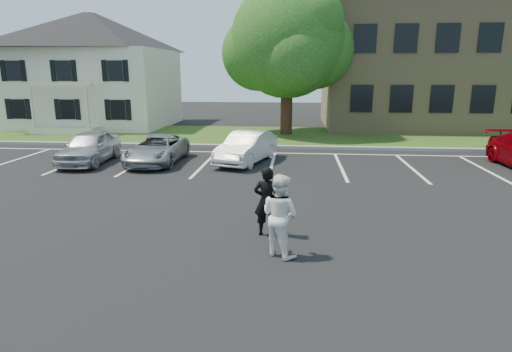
{
  "coord_description": "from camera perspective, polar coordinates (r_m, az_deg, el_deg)",
  "views": [
    {
      "loc": [
        0.95,
        -9.2,
        3.76
      ],
      "look_at": [
        0.0,
        1.0,
        1.25
      ],
      "focal_mm": 30.0,
      "sensor_mm": 36.0,
      "label": 1
    }
  ],
  "objects": [
    {
      "name": "car_silver_west",
      "position": [
        19.27,
        -21.33,
        3.62
      ],
      "size": [
        1.82,
        4.06,
        1.35
      ],
      "primitive_type": "imported",
      "rotation": [
        0.0,
        0.0,
        0.06
      ],
      "color": "silver",
      "rests_on": "ground"
    },
    {
      "name": "tree",
      "position": [
        26.0,
        4.43,
        17.23
      ],
      "size": [
        7.8,
        7.2,
        8.8
      ],
      "color": "black",
      "rests_on": "ground"
    },
    {
      "name": "car_silver_minivan",
      "position": [
        18.48,
        -13.08,
        3.5
      ],
      "size": [
        1.94,
        4.18,
        1.16
      ],
      "primitive_type": "imported",
      "rotation": [
        0.0,
        0.0,
        -0.0
      ],
      "color": "#9DA0A4",
      "rests_on": "ground"
    },
    {
      "name": "man_black_suit",
      "position": [
        9.94,
        1.43,
        -3.39
      ],
      "size": [
        0.61,
        0.4,
        1.65
      ],
      "primitive_type": "imported",
      "rotation": [
        0.0,
        0.0,
        3.13
      ],
      "color": "black",
      "rests_on": "ground"
    },
    {
      "name": "man_white_shirt",
      "position": [
        8.87,
        3.2,
        -5.24
      ],
      "size": [
        1.08,
        1.04,
        1.75
      ],
      "primitive_type": "imported",
      "rotation": [
        0.0,
        0.0,
        2.49
      ],
      "color": "white",
      "rests_on": "ground"
    },
    {
      "name": "curb",
      "position": [
        21.53,
        2.73,
        3.9
      ],
      "size": [
        40.0,
        0.3,
        0.15
      ],
      "primitive_type": "cube",
      "color": "gray",
      "rests_on": "ground"
    },
    {
      "name": "grass_strip",
      "position": [
        25.49,
        3.16,
        5.35
      ],
      "size": [
        44.0,
        8.0,
        0.08
      ],
      "primitive_type": "cube",
      "color": "#254114",
      "rests_on": "ground"
    },
    {
      "name": "car_white_sedan",
      "position": [
        18.02,
        -1.26,
        3.83
      ],
      "size": [
        2.46,
        4.18,
        1.3
      ],
      "primitive_type": "imported",
      "rotation": [
        0.0,
        0.0,
        -0.29
      ],
      "color": "silver",
      "rests_on": "ground"
    },
    {
      "name": "office_building",
      "position": [
        33.81,
        28.82,
        12.79
      ],
      "size": [
        22.4,
        10.4,
        8.3
      ],
      "color": "tan",
      "rests_on": "ground"
    },
    {
      "name": "house",
      "position": [
        32.33,
        -20.78,
        13.03
      ],
      "size": [
        10.3,
        9.22,
        7.6
      ],
      "color": "beige",
      "rests_on": "ground"
    },
    {
      "name": "stall_lines",
      "position": [
        18.54,
        6.62,
        1.99
      ],
      "size": [
        34.0,
        5.36,
        0.01
      ],
      "color": "silver",
      "rests_on": "ground"
    },
    {
      "name": "ground_plane",
      "position": [
        9.98,
        -0.54,
        -8.36
      ],
      "size": [
        90.0,
        90.0,
        0.0
      ],
      "primitive_type": "plane",
      "color": "black",
      "rests_on": "ground"
    }
  ]
}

